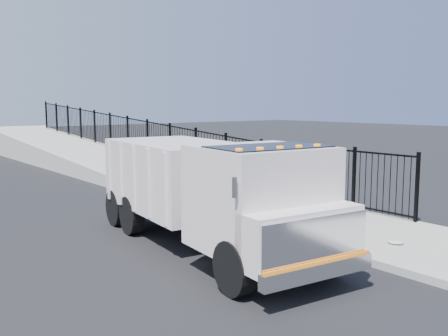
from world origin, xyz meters
TOP-DOWN VIEW (x-y plane):
  - ground at (0.00, 0.00)m, footprint 120.00×120.00m
  - sidewalk at (1.93, -2.00)m, footprint 3.55×12.00m
  - curb at (0.00, -2.00)m, footprint 0.30×12.00m
  - ramp at (2.12, 16.00)m, footprint 3.95×24.06m
  - iron_fence at (3.55, 12.00)m, footprint 0.10×28.00m
  - truck at (-1.92, -0.34)m, footprint 3.13×7.46m
  - worker at (1.43, -0.60)m, footprint 0.50×0.67m
  - debris at (1.33, -2.84)m, footprint 0.35×0.35m

SIDE VIEW (x-z plane):
  - ground at x=0.00m, z-range 0.00..0.00m
  - ramp at x=2.12m, z-range -1.60..1.60m
  - sidewalk at x=1.93m, z-range 0.00..0.12m
  - curb at x=0.00m, z-range 0.00..0.16m
  - debris at x=1.33m, z-range 0.12..0.21m
  - iron_fence at x=3.55m, z-range 0.00..1.80m
  - worker at x=1.43m, z-range 0.12..1.81m
  - truck at x=-1.92m, z-range 0.16..2.64m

